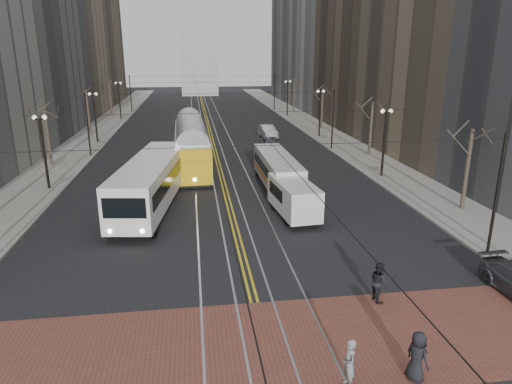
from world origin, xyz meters
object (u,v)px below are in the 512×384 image
object	(u,v)px
rear_bus	(277,172)
cargo_van	(294,200)
pedestrian_c	(379,281)
pedestrian_a	(417,356)
pedestrian_b	(349,364)
sedan_silver	(267,131)
streetcar	(192,148)
transit_bus	(152,184)
sedan_grey	(270,144)

from	to	relation	value
rear_bus	cargo_van	distance (m)	6.56
cargo_van	pedestrian_c	xyz separation A→B (m)	(1.35, -10.85, -0.29)
pedestrian_a	pedestrian_b	world-z (taller)	pedestrian_a
rear_bus	cargo_van	bearing A→B (deg)	-91.58
cargo_van	sedan_silver	xyz separation A→B (m)	(3.06, 29.18, -0.42)
rear_bus	pedestrian_b	bearing A→B (deg)	-95.12
cargo_van	sedan_silver	size ratio (longest dim) A/B	1.15
streetcar	transit_bus	bearing A→B (deg)	-105.10
streetcar	rear_bus	world-z (taller)	streetcar
cargo_van	pedestrian_b	size ratio (longest dim) A/B	3.17
pedestrian_c	cargo_van	bearing A→B (deg)	0.89
transit_bus	pedestrian_c	xyz separation A→B (m)	(10.65, -14.12, -0.78)
rear_bus	sedan_grey	world-z (taller)	rear_bus
rear_bus	cargo_van	size ratio (longest dim) A/B	1.89
pedestrian_a	pedestrian_b	bearing A→B (deg)	69.63
pedestrian_a	pedestrian_c	xyz separation A→B (m)	(0.76, 5.00, 0.01)
cargo_van	pedestrian_a	distance (m)	15.87
transit_bus	pedestrian_a	world-z (taller)	transit_bus
rear_bus	pedestrian_a	size ratio (longest dim) A/B	5.78
rear_bus	pedestrian_a	distance (m)	22.42
sedan_silver	sedan_grey	bearing A→B (deg)	-103.49
transit_bus	sedan_silver	size ratio (longest dim) A/B	2.88
rear_bus	pedestrian_c	world-z (taller)	rear_bus
sedan_grey	pedestrian_a	world-z (taller)	pedestrian_a
sedan_grey	pedestrian_b	bearing A→B (deg)	-93.62
streetcar	rear_bus	bearing A→B (deg)	-51.60
streetcar	sedan_grey	bearing A→B (deg)	34.49
streetcar	sedan_silver	distance (m)	17.49
transit_bus	sedan_grey	xyz separation A→B (m)	(11.30, 17.40, -0.90)
sedan_silver	pedestrian_c	distance (m)	40.07
transit_bus	pedestrian_a	bearing A→B (deg)	-54.74
pedestrian_a	pedestrian_b	xyz separation A→B (m)	(-2.30, 0.00, -0.03)
sedan_silver	transit_bus	bearing A→B (deg)	-121.89
sedan_silver	pedestrian_a	distance (m)	45.10
sedan_grey	sedan_silver	world-z (taller)	sedan_grey
pedestrian_b	sedan_silver	bearing A→B (deg)	173.52
streetcar	cargo_van	bearing A→B (deg)	-67.15
pedestrian_b	pedestrian_a	bearing A→B (deg)	89.55
cargo_van	pedestrian_a	world-z (taller)	cargo_van
transit_bus	cargo_van	bearing A→B (deg)	-11.47
transit_bus	pedestrian_c	size ratio (longest dim) A/B	7.56
streetcar	cargo_van	distance (m)	15.97
streetcar	cargo_van	world-z (taller)	streetcar
streetcar	sedan_silver	xyz separation A→B (m)	(9.56, 14.61, -1.05)
streetcar	pedestrian_c	distance (m)	26.63
cargo_van	sedan_grey	world-z (taller)	cargo_van
sedan_grey	pedestrian_b	distance (m)	36.71
transit_bus	pedestrian_a	size ratio (longest dim) A/B	7.63
rear_bus	pedestrian_c	distance (m)	17.46
transit_bus	pedestrian_a	distance (m)	21.55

